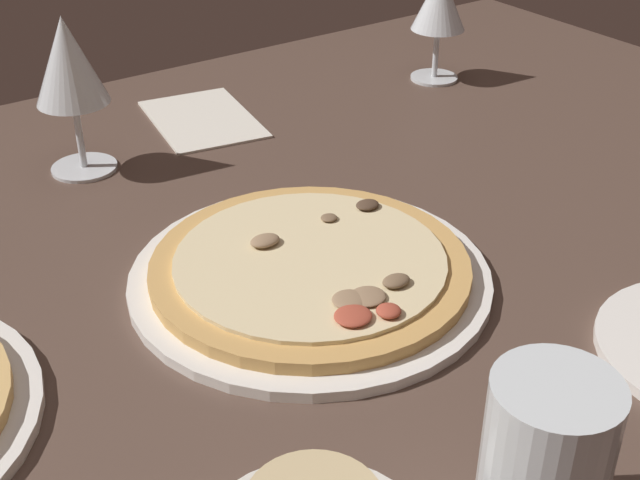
% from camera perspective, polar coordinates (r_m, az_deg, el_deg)
% --- Properties ---
extents(dining_table, '(1.50, 1.10, 0.04)m').
position_cam_1_polar(dining_table, '(0.83, 0.62, -2.11)').
color(dining_table, brown).
rests_on(dining_table, ground).
extents(pizza_main, '(0.33, 0.33, 0.03)m').
position_cam_1_polar(pizza_main, '(0.77, -0.63, -2.06)').
color(pizza_main, white).
rests_on(pizza_main, dining_table).
extents(wine_glass_far, '(0.07, 0.07, 0.15)m').
position_cam_1_polar(wine_glass_far, '(1.22, 7.90, 15.19)').
color(wine_glass_far, silver).
rests_on(wine_glass_far, dining_table).
extents(wine_glass_near, '(0.08, 0.08, 0.18)m').
position_cam_1_polar(wine_glass_near, '(0.97, -16.31, 10.99)').
color(wine_glass_near, silver).
rests_on(wine_glass_near, dining_table).
extents(water_glass, '(0.08, 0.08, 0.12)m').
position_cam_1_polar(water_glass, '(0.55, 14.59, -14.48)').
color(water_glass, silver).
rests_on(water_glass, dining_table).
extents(paper_menu, '(0.15, 0.19, 0.00)m').
position_cam_1_polar(paper_menu, '(1.11, -7.78, 7.93)').
color(paper_menu, silver).
rests_on(paper_menu, dining_table).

